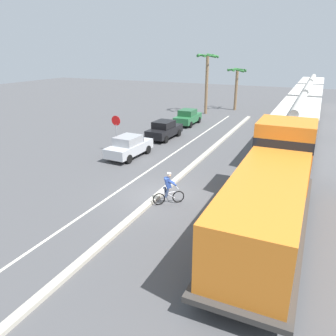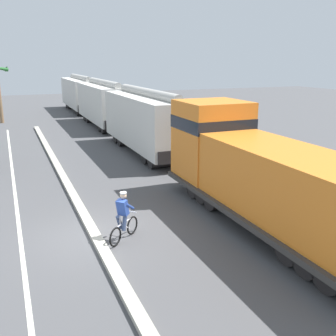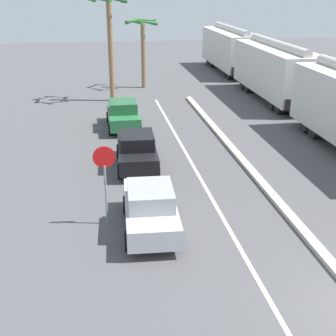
{
  "view_description": "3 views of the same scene",
  "coord_description": "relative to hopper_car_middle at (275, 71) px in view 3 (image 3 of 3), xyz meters",
  "views": [
    {
      "loc": [
        7.31,
        -14.78,
        7.62
      ],
      "look_at": [
        0.26,
        0.57,
        1.46
      ],
      "focal_mm": 35.0,
      "sensor_mm": 36.0,
      "label": 1
    },
    {
      "loc": [
        -2.44,
        -12.63,
        5.97
      ],
      "look_at": [
        3.54,
        1.78,
        1.63
      ],
      "focal_mm": 42.0,
      "sensor_mm": 36.0,
      "label": 2
    },
    {
      "loc": [
        -6.7,
        -8.92,
        7.95
      ],
      "look_at": [
        -4.1,
        7.58,
        1.28
      ],
      "focal_mm": 50.0,
      "sensor_mm": 36.0,
      "label": 3
    }
  ],
  "objects": [
    {
      "name": "median_curb",
      "position": [
        -6.0,
        -16.78,
        -2.0
      ],
      "size": [
        0.36,
        36.0,
        0.16
      ],
      "primitive_type": "cube",
      "color": "#B2AD9E",
      "rests_on": "ground"
    },
    {
      "name": "parked_car_silver",
      "position": [
        -11.08,
        -17.54,
        -1.26
      ],
      "size": [
        1.99,
        4.28,
        1.62
      ],
      "color": "#B7BABF",
      "rests_on": "ground"
    },
    {
      "name": "hopper_car_trailing",
      "position": [
        0.0,
        11.6,
        0.0
      ],
      "size": [
        2.9,
        10.6,
        4.18
      ],
      "color": "silver",
      "rests_on": "ground"
    },
    {
      "name": "hopper_car_middle",
      "position": [
        0.0,
        0.0,
        0.0
      ],
      "size": [
        2.9,
        10.6,
        4.18
      ],
      "color": "silver",
      "rests_on": "ground"
    },
    {
      "name": "palm_tree_far",
      "position": [
        -8.79,
        5.65,
        1.98
      ],
      "size": [
        2.54,
        2.76,
        5.49
      ],
      "color": "#846647",
      "rests_on": "ground"
    },
    {
      "name": "parked_car_green",
      "position": [
        -11.19,
        -5.33,
        -1.26
      ],
      "size": [
        1.86,
        4.21,
        1.62
      ],
      "color": "#286B3D",
      "rests_on": "ground"
    },
    {
      "name": "stop_sign",
      "position": [
        -12.54,
        -16.91,
        -0.05
      ],
      "size": [
        0.76,
        0.08,
        2.88
      ],
      "color": "gray",
      "rests_on": "ground"
    },
    {
      "name": "lane_stripe",
      "position": [
        -8.4,
        -16.78,
        -2.07
      ],
      "size": [
        0.14,
        36.0,
        0.01
      ],
      "primitive_type": "cube",
      "color": "silver",
      "rests_on": "ground"
    },
    {
      "name": "palm_tree_near",
      "position": [
        -11.52,
        1.52,
        3.28
      ],
      "size": [
        2.65,
        2.79,
        7.23
      ],
      "color": "#846647",
      "rests_on": "ground"
    },
    {
      "name": "parked_car_black",
      "position": [
        -10.98,
        -11.61,
        -1.26
      ],
      "size": [
        1.97,
        4.27,
        1.62
      ],
      "color": "black",
      "rests_on": "ground"
    }
  ]
}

